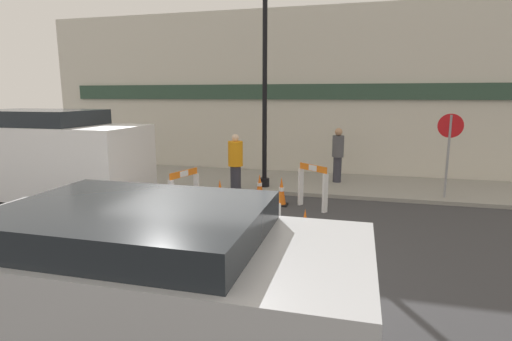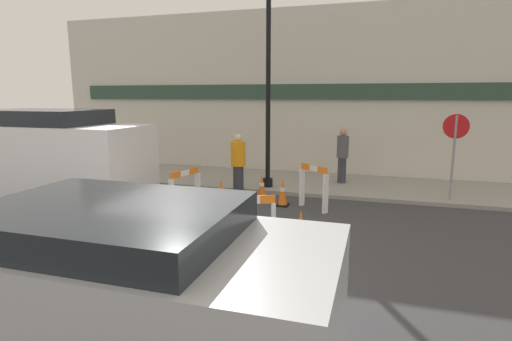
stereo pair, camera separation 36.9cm
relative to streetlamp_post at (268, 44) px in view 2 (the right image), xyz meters
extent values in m
plane|color=#38383A|center=(0.27, -4.99, -4.05)|extent=(60.00, 60.00, 0.00)
cube|color=gray|center=(0.27, 1.00, -4.00)|extent=(18.00, 2.99, 0.10)
cube|color=beige|center=(0.27, 2.57, -1.30)|extent=(18.00, 0.12, 5.50)
cube|color=#2D4738|center=(0.27, 2.46, -1.25)|extent=(16.20, 0.10, 0.50)
cylinder|color=black|center=(0.00, 0.00, -3.83)|extent=(0.29, 0.29, 0.24)
cylinder|color=black|center=(0.00, 0.00, -1.03)|extent=(0.13, 0.13, 5.85)
cylinder|color=gray|center=(4.77, -0.06, -2.90)|extent=(0.06, 0.06, 2.11)
cylinder|color=red|center=(4.77, -0.06, -2.11)|extent=(0.59, 0.12, 0.60)
cube|color=white|center=(-1.21, -2.09, -3.64)|extent=(0.14, 0.10, 0.82)
cube|color=white|center=(-1.46, -2.93, -3.64)|extent=(0.14, 0.10, 0.82)
cube|color=orange|center=(-1.34, -2.51, -3.16)|extent=(0.29, 0.91, 0.15)
cube|color=white|center=(-1.34, -2.51, -3.16)|extent=(0.11, 0.28, 0.14)
cube|color=white|center=(0.61, -4.52, -3.65)|extent=(0.11, 0.14, 0.81)
cube|color=white|center=(1.26, -4.22, -3.65)|extent=(0.11, 0.14, 0.81)
cube|color=orange|center=(0.93, -4.37, -3.16)|extent=(0.71, 0.35, 0.15)
cube|color=white|center=(0.93, -4.37, -3.16)|extent=(0.22, 0.12, 0.14)
cube|color=white|center=(1.88, -1.84, -3.59)|extent=(0.13, 0.14, 0.92)
cube|color=white|center=(1.24, -1.33, -3.59)|extent=(0.13, 0.14, 0.92)
cube|color=orange|center=(1.56, -1.59, -3.06)|extent=(0.70, 0.57, 0.15)
cube|color=white|center=(1.56, -1.59, -3.06)|extent=(0.22, 0.19, 0.14)
cube|color=black|center=(-0.68, -1.88, -4.03)|extent=(0.30, 0.30, 0.04)
cone|color=orange|center=(-0.68, -1.88, -3.70)|extent=(0.23, 0.22, 0.62)
cylinder|color=white|center=(-0.68, -1.88, -3.67)|extent=(0.13, 0.13, 0.09)
cube|color=black|center=(0.79, -1.50, -4.03)|extent=(0.30, 0.30, 0.04)
cone|color=orange|center=(0.79, -1.50, -3.67)|extent=(0.23, 0.22, 0.68)
cylinder|color=white|center=(0.79, -1.50, -3.64)|extent=(0.13, 0.13, 0.09)
cube|color=black|center=(-0.92, -3.59, -4.03)|extent=(0.30, 0.30, 0.04)
cone|color=orange|center=(-0.92, -3.59, -3.75)|extent=(0.23, 0.23, 0.53)
cylinder|color=white|center=(-0.92, -3.59, -3.72)|extent=(0.13, 0.13, 0.07)
cube|color=black|center=(0.10, -0.97, -4.03)|extent=(0.30, 0.30, 0.04)
cone|color=orange|center=(0.10, -0.97, -3.71)|extent=(0.22, 0.22, 0.61)
cylinder|color=white|center=(0.10, -0.97, -3.68)|extent=(0.13, 0.13, 0.09)
cube|color=black|center=(-1.19, -4.12, -4.03)|extent=(0.30, 0.30, 0.04)
cone|color=orange|center=(-1.19, -4.12, -3.73)|extent=(0.23, 0.23, 0.56)
cylinder|color=white|center=(-1.19, -4.12, -3.70)|extent=(0.13, 0.13, 0.08)
cube|color=black|center=(1.69, -3.90, -4.03)|extent=(0.30, 0.30, 0.04)
cone|color=orange|center=(1.69, -3.90, -3.71)|extent=(0.23, 0.23, 0.60)
cylinder|color=white|center=(1.69, -3.90, -3.68)|extent=(0.13, 0.13, 0.08)
cylinder|color=#33333D|center=(-0.63, -0.74, -3.65)|extent=(0.38, 0.38, 0.80)
cylinder|color=orange|center=(-0.63, -0.74, -2.92)|extent=(0.53, 0.53, 0.67)
sphere|color=beige|center=(-0.63, -0.74, -2.48)|extent=(0.26, 0.26, 0.19)
cylinder|color=#33333D|center=(1.99, 1.14, -3.57)|extent=(0.30, 0.30, 0.77)
cylinder|color=#4C4C51|center=(1.99, 1.14, -2.86)|extent=(0.41, 0.41, 0.64)
sphere|color=tan|center=(1.99, 1.14, -2.43)|extent=(0.27, 0.27, 0.22)
cube|color=#B7BABF|center=(0.76, -8.02, -3.15)|extent=(3.97, 1.76, 1.20)
cube|color=#1E2328|center=(0.76, -8.02, -2.55)|extent=(2.18, 1.62, 0.54)
cylinder|color=black|center=(1.99, -7.14, -3.75)|extent=(0.60, 0.18, 0.60)
cylinder|color=black|center=(-0.47, -7.14, -3.75)|extent=(0.60, 0.18, 0.60)
cube|color=white|center=(-4.92, -2.91, -2.91)|extent=(5.13, 1.96, 1.68)
cube|color=#1E2328|center=(-4.92, -2.91, -2.07)|extent=(2.82, 1.81, 0.71)
cylinder|color=black|center=(-3.33, -1.93, -3.75)|extent=(0.60, 0.18, 0.60)
cylinder|color=black|center=(-3.33, -3.90, -3.75)|extent=(0.60, 0.18, 0.60)
cylinder|color=black|center=(-6.51, -1.93, -3.75)|extent=(0.60, 0.18, 0.60)
camera|label=1|loc=(2.58, -10.91, -1.37)|focal=28.00mm
camera|label=2|loc=(2.94, -10.81, -1.37)|focal=28.00mm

